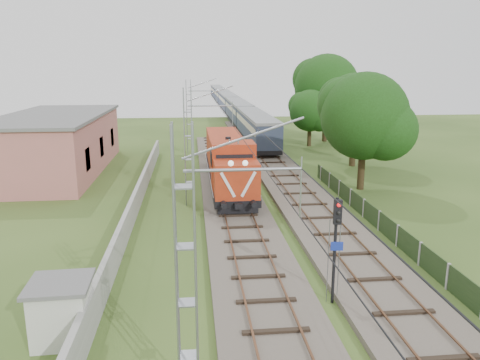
{
  "coord_description": "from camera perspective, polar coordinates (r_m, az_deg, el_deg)",
  "views": [
    {
      "loc": [
        -2.77,
        -19.43,
        9.32
      ],
      "look_at": [
        0.28,
        9.79,
        2.2
      ],
      "focal_mm": 35.0,
      "sensor_mm": 36.0,
      "label": 1
    }
  ],
  "objects": [
    {
      "name": "tree_b",
      "position": [
        45.79,
        13.97,
        8.45
      ],
      "size": [
        6.81,
        6.49,
        8.83
      ],
      "color": "#3C2E18",
      "rests_on": "ground"
    },
    {
      "name": "tree_d",
      "position": [
        60.7,
        10.6,
        11.05
      ],
      "size": [
        8.45,
        8.05,
        10.95
      ],
      "color": "#3C2E18",
      "rests_on": "ground"
    },
    {
      "name": "signal_post",
      "position": [
        18.7,
        11.66,
        -6.28
      ],
      "size": [
        0.49,
        0.38,
        4.43
      ],
      "color": "black",
      "rests_on": "ground"
    },
    {
      "name": "relay_hut",
      "position": [
        17.93,
        -20.9,
        -14.65
      ],
      "size": [
        2.18,
        2.18,
        2.17
      ],
      "color": "beige",
      "rests_on": "ground"
    },
    {
      "name": "tree_c",
      "position": [
        56.77,
        8.61,
        8.3
      ],
      "size": [
        5.19,
        4.95,
        6.73
      ],
      "color": "#3C2E18",
      "rests_on": "ground"
    },
    {
      "name": "boundary_wall",
      "position": [
        32.79,
        -12.28,
        -1.85
      ],
      "size": [
        0.25,
        40.0,
        1.5
      ],
      "primitive_type": "cube",
      "color": "#9E9E99",
      "rests_on": "ground"
    },
    {
      "name": "coach_rake",
      "position": [
        98.87,
        -1.45,
        9.59
      ],
      "size": [
        2.81,
        105.03,
        3.25
      ],
      "color": "black",
      "rests_on": "ground"
    },
    {
      "name": "tree_a",
      "position": [
        36.87,
        15.07,
        7.41
      ],
      "size": [
        6.95,
        6.62,
        9.01
      ],
      "color": "#3C2E18",
      "rests_on": "ground"
    },
    {
      "name": "track_side",
      "position": [
        41.21,
        5.07,
        0.76
      ],
      "size": [
        4.2,
        80.0,
        0.45
      ],
      "color": "#6B6054",
      "rests_on": "ground"
    },
    {
      "name": "track_main",
      "position": [
        28.1,
        0.03,
        -5.35
      ],
      "size": [
        4.2,
        70.0,
        0.45
      ],
      "color": "#6B6054",
      "rests_on": "ground"
    },
    {
      "name": "fence",
      "position": [
        26.36,
        18.67,
        -6.44
      ],
      "size": [
        0.12,
        32.0,
        1.2
      ],
      "color": "black",
      "rests_on": "ground"
    },
    {
      "name": "station_building",
      "position": [
        45.61,
        -21.49,
        4.25
      ],
      "size": [
        8.4,
        20.4,
        5.22
      ],
      "color": "#B1635F",
      "rests_on": "ground"
    },
    {
      "name": "locomotive",
      "position": [
        36.63,
        -1.5,
        2.41
      ],
      "size": [
        2.93,
        16.72,
        4.25
      ],
      "color": "black",
      "rests_on": "ground"
    },
    {
      "name": "catenary",
      "position": [
        31.87,
        -6.2,
        4.02
      ],
      "size": [
        3.31,
        70.0,
        8.0
      ],
      "color": "gray",
      "rests_on": "ground"
    },
    {
      "name": "ground",
      "position": [
        21.72,
        1.99,
        -11.79
      ],
      "size": [
        140.0,
        140.0,
        0.0
      ],
      "primitive_type": "plane",
      "color": "#31481B",
      "rests_on": "ground"
    }
  ]
}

